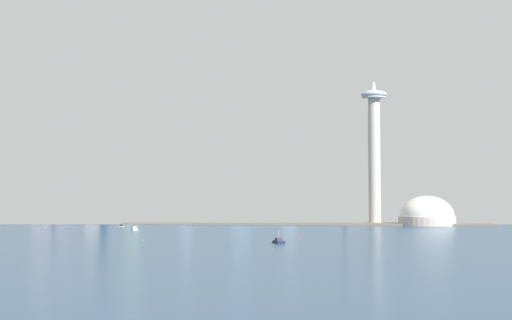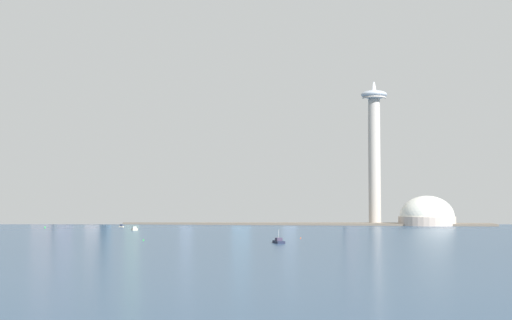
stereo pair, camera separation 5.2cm
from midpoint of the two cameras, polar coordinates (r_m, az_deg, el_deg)
name	(u,v)px [view 2 (the right image)]	position (r m, az deg, el deg)	size (l,w,h in m)	color
ground_plane	(75,252)	(486.48, -14.85, -7.39)	(6000.00, 6000.00, 0.00)	navy
waterfront_pier	(231,223)	(1007.37, -2.08, -5.29)	(743.84, 55.81, 2.83)	#6F6355
observation_tower	(374,133)	(1015.03, 9.82, 2.22)	(38.91, 38.91, 301.45)	#B8AEA3
stadium_dome	(427,217)	(985.89, 14.05, -4.66)	(78.64, 78.64, 57.90)	#C0ADA1
skyscraper_0	(351,185)	(1073.85, 7.91, -2.08)	(23.25, 27.23, 121.39)	gray
skyscraper_1	(65,188)	(1113.73, -15.61, -2.25)	(14.52, 25.61, 113.46)	gray
skyscraper_2	(103,195)	(1150.09, -12.63, -2.88)	(20.62, 20.51, 87.01)	slate
skyscraper_3	(43,177)	(1121.46, -17.31, -1.40)	(25.70, 25.80, 147.29)	#A89996
skyscraper_4	(399,206)	(1078.86, 11.82, -3.76)	(17.06, 13.88, 53.22)	slate
skyscraper_5	(133,164)	(1043.42, -10.24, -0.31)	(15.84, 18.65, 179.95)	#96A78C
skyscraper_6	(187,188)	(1090.04, -5.80, -2.34)	(16.36, 16.67, 111.82)	#A0A4B1
skyscraper_7	(242,191)	(1084.20, -1.21, -2.56)	(26.70, 23.36, 101.13)	#8FA6B3
skyscraper_8	(290,197)	(1088.48, 2.86, -3.08)	(20.34, 14.49, 88.36)	#ADB3BF
skyscraper_9	(93,203)	(1101.24, -13.42, -3.51)	(14.85, 27.31, 87.11)	beige
boat_0	(134,229)	(819.91, -10.09, -5.66)	(11.70, 15.33, 4.37)	beige
boat_1	(121,226)	(912.77, -11.16, -5.43)	(7.63, 4.79, 3.79)	beige
boat_2	(279,241)	(563.05, 1.90, -6.78)	(12.36, 18.24, 10.89)	#1C233A
channel_buoy_0	(301,238)	(628.65, 3.74, -6.49)	(1.14, 1.14, 1.63)	#E54C19
channel_buoy_1	(45,227)	(907.83, -17.17, -5.35)	(1.92, 1.92, 3.00)	green
channel_buoy_2	(143,240)	(604.55, -9.36, -6.57)	(1.21, 1.21, 1.79)	green
airplane	(248,98)	(1034.33, -0.70, 5.17)	(32.02, 33.90, 8.63)	silver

